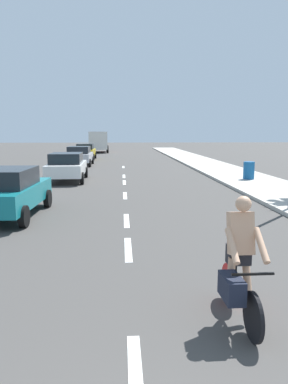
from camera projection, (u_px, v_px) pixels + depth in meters
ground_plane at (124, 180)px, 20.99m from camera, size 160.00×160.00×0.00m
sidewalk_strip at (233, 174)px, 23.36m from camera, size 3.60×80.00×0.14m
lane_stripe_1 at (136, 381)px, 4.00m from camera, size 0.16×1.80×0.01m
lane_stripe_2 at (128, 249)px, 8.54m from camera, size 0.16×1.80×0.01m
lane_stripe_3 at (126, 220)px, 11.32m from camera, size 0.16×1.80×0.01m
lane_stripe_4 at (125, 196)px, 15.79m from camera, size 0.16×1.80×0.01m
lane_stripe_5 at (124, 182)px, 19.97m from camera, size 0.16×1.80×0.01m
lane_stripe_6 at (124, 176)px, 22.77m from camera, size 0.16×1.80×0.01m
lane_stripe_7 at (123, 167)px, 28.86m from camera, size 0.16×1.80×0.01m
cyclist at (239, 266)px, 5.13m from camera, size 0.63×1.71×1.82m
parked_car_teal at (8, 191)px, 11.70m from camera, size 2.09×4.33×1.57m
parked_car_white at (67, 166)px, 20.43m from camera, size 2.14×4.49×1.57m
parked_car_silver at (79, 155)px, 30.10m from camera, size 2.09×4.52×1.57m
parked_car_yellow at (85, 151)px, 36.91m from camera, size 1.97×4.22×1.57m
delivery_truck at (98, 141)px, 49.91m from camera, size 2.88×6.34×2.80m
trash_bin_far at (249, 170)px, 20.19m from camera, size 0.60×0.60×0.96m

